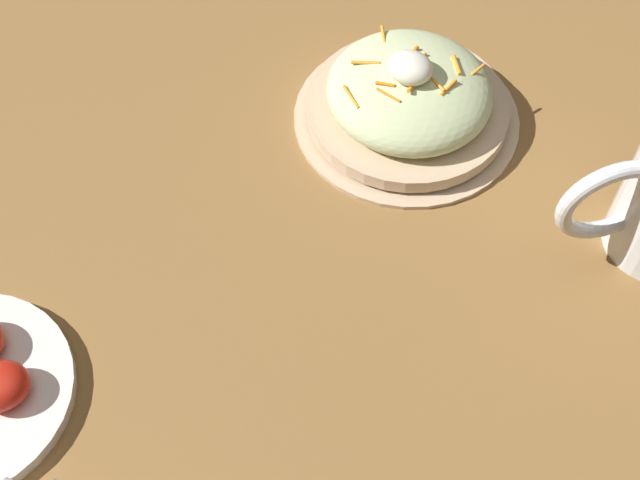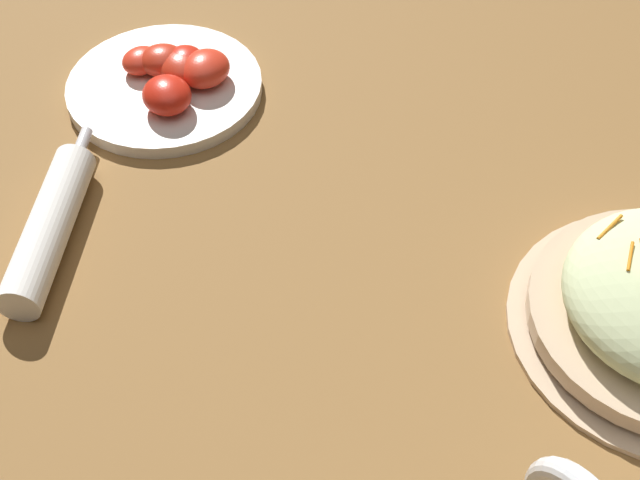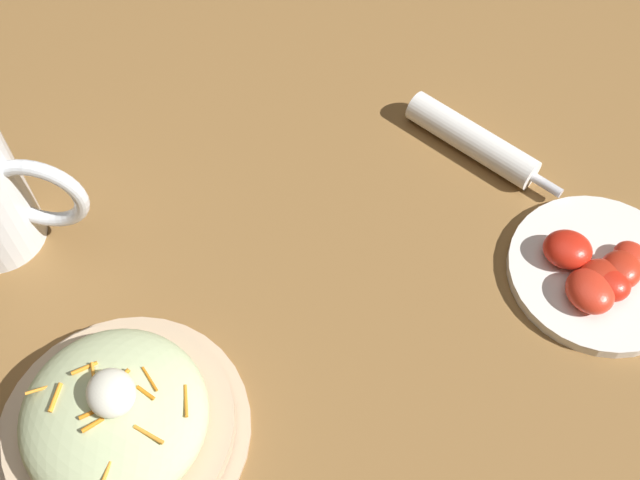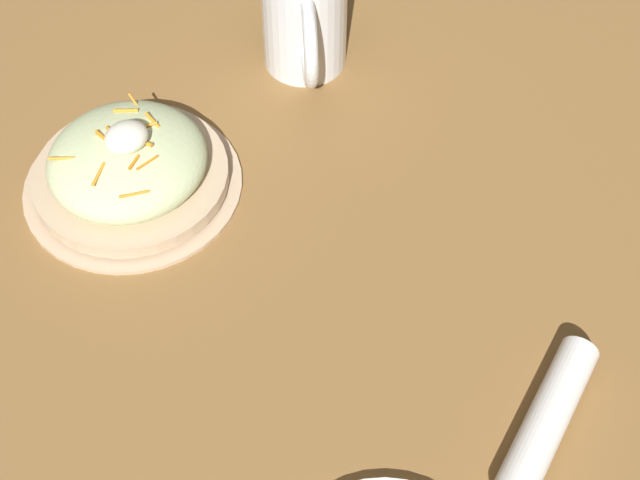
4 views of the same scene
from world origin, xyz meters
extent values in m
plane|color=olive|center=(0.00, 0.00, 0.00)|extent=(1.43, 1.43, 0.00)
cylinder|color=orange|center=(-0.14, 0.16, 0.06)|extent=(0.03, 0.01, 0.01)
cylinder|color=orange|center=(-0.11, 0.18, 0.07)|extent=(0.03, 0.00, 0.00)
cylinder|color=white|center=(-0.02, -0.26, 0.02)|extent=(0.16, 0.08, 0.04)
cylinder|color=silver|center=(-0.11, -0.28, 0.02)|extent=(0.04, 0.02, 0.01)
cylinder|color=white|center=(-0.22, -0.26, 0.01)|extent=(0.18, 0.18, 0.01)
ellipsoid|color=red|center=(-0.24, -0.22, 0.03)|extent=(0.06, 0.05, 0.03)
ellipsoid|color=red|center=(-0.23, -0.29, 0.02)|extent=(0.05, 0.04, 0.02)
ellipsoid|color=red|center=(-0.19, -0.24, 0.03)|extent=(0.07, 0.07, 0.03)
ellipsoid|color=red|center=(-0.23, -0.27, 0.03)|extent=(0.05, 0.06, 0.03)
ellipsoid|color=red|center=(-0.24, -0.25, 0.03)|extent=(0.06, 0.05, 0.03)
ellipsoid|color=red|center=(-0.23, -0.24, 0.03)|extent=(0.07, 0.07, 0.03)
camera|label=1|loc=(0.19, -0.31, 0.66)|focal=48.53mm
camera|label=2|loc=(0.35, 0.12, 0.55)|focal=49.91mm
camera|label=3|loc=(-0.40, 0.20, 0.67)|focal=43.01mm
camera|label=4|loc=(-0.41, -0.38, 0.74)|focal=51.94mm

